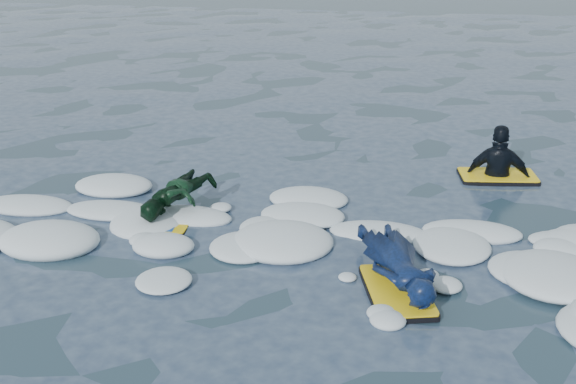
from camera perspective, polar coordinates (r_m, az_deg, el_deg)
The scene contains 5 objects.
ground at distance 8.26m, azimuth -10.20°, elevation -5.99°, with size 120.00×120.00×0.00m, color #162C35.
foam_band at distance 9.13m, azimuth -8.05°, elevation -3.03°, with size 12.00×3.10×0.30m, color silver, non-canonical shape.
prone_woman_unit at distance 7.78m, azimuth 8.74°, elevation -5.83°, with size 1.18×1.81×0.44m.
prone_child_unit at distance 9.42m, azimuth -8.68°, elevation -0.56°, with size 1.00×1.41×0.50m.
waiting_rider_unit at distance 11.14m, azimuth 16.21°, elevation 0.93°, with size 1.19×0.76×1.68m.
Camera 1 is at (2.66, -6.82, 3.81)m, focal length 45.00 mm.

